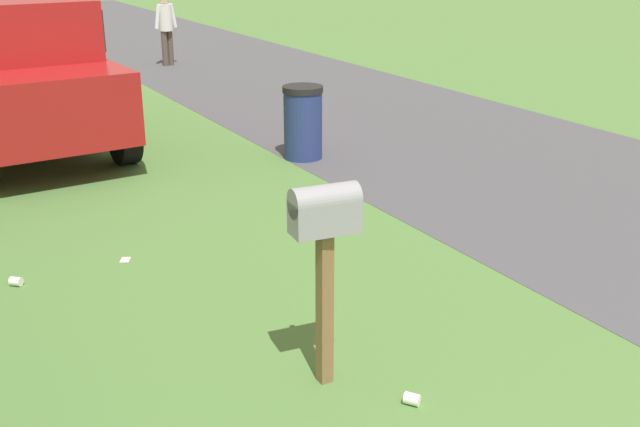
% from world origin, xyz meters
% --- Properties ---
extents(road_asphalt, '(60.00, 5.05, 0.01)m').
position_xyz_m(road_asphalt, '(6.00, -4.29, 0.00)').
color(road_asphalt, '#47474C').
rests_on(road_asphalt, ground).
extents(mailbox, '(0.25, 0.46, 1.42)m').
position_xyz_m(mailbox, '(4.35, 0.50, 1.12)').
color(mailbox, brown).
rests_on(mailbox, ground).
extents(pickup_truck, '(4.94, 2.37, 2.09)m').
position_xyz_m(pickup_truck, '(11.61, 1.18, 1.10)').
color(pickup_truck, maroon).
rests_on(pickup_truck, ground).
extents(trash_bin, '(0.54, 0.54, 0.99)m').
position_xyz_m(trash_bin, '(9.27, -2.02, 0.50)').
color(trash_bin, navy).
rests_on(trash_bin, ground).
extents(pedestrian, '(0.30, 0.56, 1.59)m').
position_xyz_m(pedestrian, '(17.58, -3.00, 0.91)').
color(pedestrian, '#4C4238').
rests_on(pedestrian, ground).
extents(litter_wrapper_far_scatter, '(0.15, 0.13, 0.01)m').
position_xyz_m(litter_wrapper_far_scatter, '(7.07, 1.10, 0.00)').
color(litter_wrapper_far_scatter, silver).
rests_on(litter_wrapper_far_scatter, ground).
extents(litter_cup_midfield_a, '(0.13, 0.12, 0.08)m').
position_xyz_m(litter_cup_midfield_a, '(3.82, 0.14, 0.04)').
color(litter_cup_midfield_a, white).
rests_on(litter_cup_midfield_a, ground).
extents(litter_cup_by_mailbox, '(0.13, 0.13, 0.08)m').
position_xyz_m(litter_cup_by_mailbox, '(6.99, 2.08, 0.04)').
color(litter_cup_by_mailbox, white).
rests_on(litter_cup_by_mailbox, ground).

